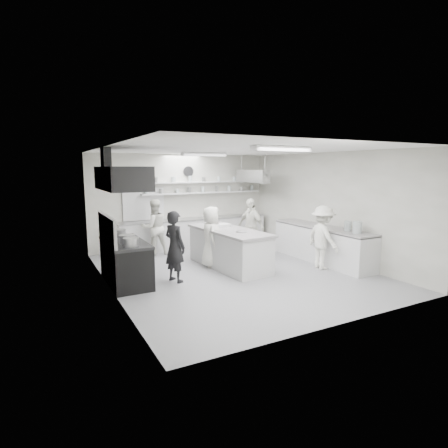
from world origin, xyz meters
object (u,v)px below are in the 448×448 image
stove (126,263)px  cook_stove (175,247)px  right_counter (322,245)px  prep_island (229,249)px  cook_back (154,227)px  back_counter (195,233)px

stove → cook_stove: size_ratio=1.11×
right_counter → prep_island: bearing=164.8°
cook_stove → stove: bearing=47.0°
stove → right_counter: size_ratio=0.55×
stove → cook_stove: (1.02, -0.42, 0.36)m
stove → prep_island: size_ratio=0.70×
right_counter → cook_back: cook_back is taller
prep_island → cook_stove: size_ratio=1.58×
cook_stove → cook_back: (0.37, 2.72, 0.02)m
cook_stove → cook_back: 2.75m
cook_stove → cook_back: cook_back is taller
stove → right_counter: 5.28m
right_counter → prep_island: (-2.55, 0.69, 0.00)m
right_counter → cook_stove: (-4.23, 0.18, 0.34)m
cook_stove → right_counter: bearing=-112.9°
back_counter → right_counter: bearing=-55.3°
back_counter → cook_back: 1.64m
back_counter → stove: bearing=-136.0°
cook_stove → cook_back: bearing=-28.1°
cook_back → right_counter: bearing=141.1°
prep_island → cook_back: (-1.31, 2.21, 0.36)m
right_counter → cook_back: bearing=143.1°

